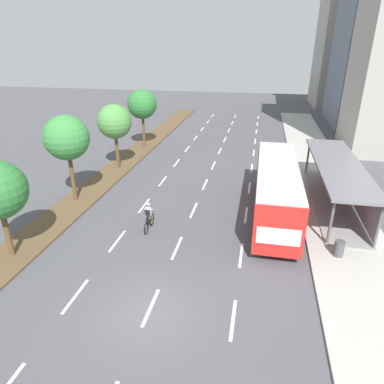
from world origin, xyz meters
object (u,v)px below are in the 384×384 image
Objects in this scene: cyclist at (149,218)px; median_tree_second at (67,138)px; median_tree_third at (114,122)px; trash_bin at (339,248)px; bus_shelter at (340,180)px; bus at (276,185)px; median_tree_fourth at (142,104)px.

median_tree_second reaches higher than cyclist.
trash_bin is at bearing -32.71° from median_tree_third.
bus_shelter reaches higher than trash_bin.
bus reaches higher than cyclist.
bus is (-4.28, -2.41, 0.20)m from bus_shelter.
median_tree_fourth is at bearing 135.17° from bus.
median_tree_second is (-18.06, -3.04, 2.70)m from bus_shelter.
bus_shelter is 18.51m from median_tree_second.
cyclist reaches higher than trash_bin.
median_tree_second is 17.84m from trash_bin.
median_tree_fourth is at bearing 89.66° from median_tree_third.
cyclist is 0.30× the size of median_tree_second.
median_tree_third is (0.31, 6.99, -0.37)m from median_tree_second.
median_tree_third reaches higher than cyclist.
bus_shelter is 6.96m from trash_bin.
cyclist is at bearing 175.17° from trash_bin.
median_tree_fourth is (-6.05, 16.80, 3.75)m from cyclist.
median_tree_third is at bearing 87.42° from median_tree_second.
trash_bin is (10.58, -0.89, -0.22)m from cyclist.
trash_bin is (16.63, -17.69, -3.97)m from median_tree_fourth.
median_tree_fourth is at bearing 88.54° from median_tree_second.
median_tree_fourth reaches higher than bus.
bus is 8.25m from cyclist.
median_tree_fourth is (-13.43, 13.34, 2.47)m from bus.
median_tree_second reaches higher than bus.
median_tree_second is 1.07× the size of median_tree_third.
bus is 1.90× the size of median_tree_fourth.
bus is at bearing -44.83° from median_tree_fourth.
bus reaches higher than bus_shelter.
cyclist is at bearing -70.20° from median_tree_fourth.
median_tree_second is at bearing -92.58° from median_tree_third.
cyclist is 0.33× the size of median_tree_third.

